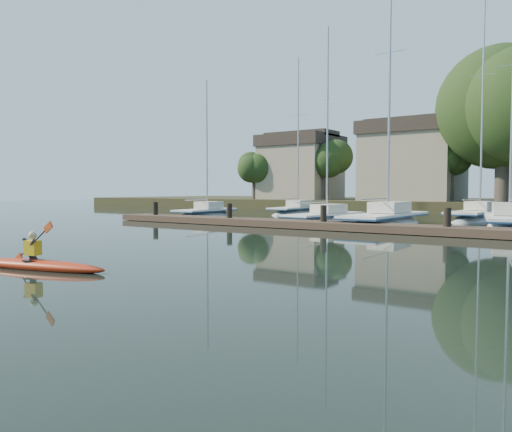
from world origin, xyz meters
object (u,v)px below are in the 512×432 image
Objects in this scene: sailboat_2 at (386,229)px; sailboat_3 at (509,233)px; sailboat_1 at (325,226)px; sailboat_5 at (297,216)px; sailboat_0 at (206,219)px; kayak at (37,263)px; sailboat_6 at (478,223)px; dock at (381,228)px.

sailboat_3 is (6.00, 1.10, -0.01)m from sailboat_2.
sailboat_1 is 0.92× the size of sailboat_5.
sailboat_2 is at bearing -9.74° from sailboat_0.
sailboat_2 is at bearing -43.21° from sailboat_5.
kayak is 28.64m from sailboat_6.
kayak is at bearing -121.48° from sailboat_3.
dock is 17.90m from sailboat_5.
sailboat_6 reaches higher than sailboat_1.
sailboat_6 is at bearing -5.41° from sailboat_5.
sailboat_0 is 0.78× the size of sailboat_3.
sailboat_2 reaches higher than sailboat_1.
sailboat_6 reaches higher than sailboat_5.
sailboat_0 reaches higher than dock.
sailboat_5 is (-12.18, 13.11, -0.38)m from dock.
dock is 2.64× the size of sailboat_1.
sailboat_3 reaches higher than dock.
kayak is 0.25× the size of sailboat_2.
sailboat_5 is (-9.21, 28.64, -0.33)m from kayak.
kayak is 22.13m from sailboat_3.
sailboat_3 reaches higher than sailboat_0.
kayak is 30.09m from sailboat_5.
sailboat_6 is (4.83, 28.22, -0.35)m from kayak.
kayak is 0.32× the size of sailboat_1.
sailboat_5 is (-10.92, 9.00, 0.03)m from sailboat_2.
sailboat_5 reaches higher than sailboat_0.
sailboat_6 is (7.03, 8.28, -0.01)m from sailboat_1.
sailboat_2 is at bearing 107.11° from dock.
sailboat_3 is 18.67m from sailboat_5.
kayak reaches higher than dock.
sailboat_2 is 1.17× the size of sailboat_5.
kayak is 0.30× the size of sailboat_5.
dock is 2.44× the size of sailboat_5.
sailboat_6 is at bearing 81.66° from dock.
sailboat_6 is at bearing 18.39° from sailboat_0.
kayak is 0.25× the size of sailboat_6.
sailboat_1 is at bearing 82.87° from kayak.
sailboat_1 is at bearing -9.79° from sailboat_0.
kayak is 24.12m from sailboat_0.
sailboat_0 is at bearing -114.99° from sailboat_5.
sailboat_6 is at bearing 99.93° from sailboat_3.
kayak is 0.29× the size of sailboat_3.
sailboat_5 is at bearing 143.88° from sailboat_3.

